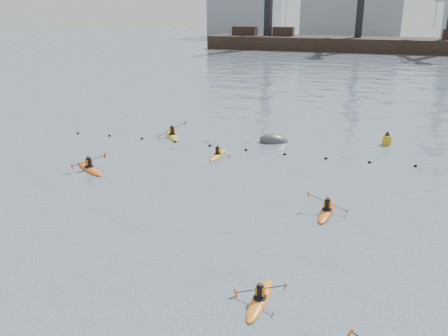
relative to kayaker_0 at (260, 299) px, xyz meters
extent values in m
sphere|color=black|center=(-20.90, 18.43, -0.06)|extent=(0.24, 0.24, 0.24)
sphere|color=black|center=(-17.90, 18.60, -0.06)|extent=(0.24, 0.24, 0.24)
sphere|color=black|center=(-14.90, 18.68, -0.06)|extent=(0.24, 0.24, 0.24)
sphere|color=black|center=(-11.90, 18.65, -0.06)|extent=(0.24, 0.24, 0.24)
sphere|color=black|center=(-8.90, 18.52, -0.06)|extent=(0.24, 0.24, 0.24)
sphere|color=black|center=(-5.90, 18.35, -0.06)|extent=(0.24, 0.24, 0.24)
sphere|color=black|center=(-2.90, 18.22, -0.06)|extent=(0.24, 0.24, 0.24)
sphere|color=black|center=(0.10, 18.19, -0.06)|extent=(0.24, 0.24, 0.24)
sphere|color=black|center=(3.10, 18.28, -0.06)|extent=(0.24, 0.24, 0.24)
sphere|color=black|center=(6.10, 18.44, -0.06)|extent=(0.24, 0.24, 0.24)
cube|color=black|center=(-3.90, 105.93, 0.76)|extent=(72.00, 12.00, 4.50)
cube|color=black|center=(-31.90, 105.93, 4.11)|extent=(6.00, 3.00, 2.20)
cube|color=black|center=(-21.90, 105.93, 4.11)|extent=(5.00, 3.00, 2.20)
cube|color=black|center=(-3.90, 105.93, 11.51)|extent=(1.73, 1.73, 17.00)
cube|color=gray|center=(-43.90, 145.93, 8.91)|extent=(22.00, 14.00, 18.00)
cube|color=gray|center=(-8.90, 145.93, 6.91)|extent=(30.00, 14.00, 14.00)
ellipsoid|color=orange|center=(0.00, 0.00, -0.05)|extent=(0.62, 2.98, 0.30)
cylinder|color=black|center=(0.00, 0.00, 0.07)|extent=(0.56, 0.56, 0.06)
cylinder|color=black|center=(0.00, 0.00, 0.33)|extent=(0.28, 0.28, 0.48)
cube|color=#D06B0B|center=(0.00, 0.00, 0.35)|extent=(0.34, 0.21, 0.32)
sphere|color=#8C6651|center=(0.00, 0.00, 0.65)|extent=(0.20, 0.20, 0.20)
cylinder|color=black|center=(0.00, 0.00, 0.42)|extent=(1.92, 0.05, 0.76)
cube|color=#D85914|center=(-0.95, 0.01, 0.08)|extent=(0.16, 0.13, 0.31)
cube|color=#D85914|center=(0.95, -0.01, 0.76)|extent=(0.16, 0.13, 0.31)
cube|color=#D85914|center=(3.37, -2.16, 0.96)|extent=(0.22, 0.17, 0.36)
ellipsoid|color=#E15A15|center=(-14.61, 10.77, -0.05)|extent=(3.38, 2.63, 0.36)
cylinder|color=black|center=(-14.61, 10.77, 0.10)|extent=(0.94, 0.94, 0.07)
cylinder|color=black|center=(-14.61, 10.77, 0.42)|extent=(0.34, 0.34, 0.59)
cube|color=#D06B0B|center=(-14.61, 10.77, 0.44)|extent=(0.43, 0.47, 0.38)
sphere|color=#8C6651|center=(-14.61, 10.77, 0.81)|extent=(0.24, 0.24, 0.24)
cylinder|color=black|center=(-14.61, 10.77, 0.53)|extent=(1.42, 2.06, 0.36)
cube|color=#D85914|center=(-15.26, 9.82, 0.38)|extent=(0.19, 0.18, 0.39)
cube|color=#D85914|center=(-13.96, 11.72, 0.68)|extent=(0.19, 0.18, 0.39)
ellipsoid|color=gold|center=(-7.49, 16.41, -0.05)|extent=(0.63, 3.00, 0.30)
cylinder|color=black|center=(-7.49, 16.41, 0.07)|extent=(0.57, 0.57, 0.06)
cylinder|color=black|center=(-7.49, 16.41, 0.33)|extent=(0.28, 0.28, 0.49)
cube|color=#D06B0B|center=(-7.49, 16.41, 0.35)|extent=(0.34, 0.21, 0.32)
sphere|color=#8C6651|center=(-7.49, 16.41, 0.66)|extent=(0.20, 0.20, 0.20)
cylinder|color=black|center=(-7.49, 16.41, 0.42)|extent=(1.83, 0.05, 1.01)
cube|color=#D85914|center=(-8.44, 16.42, 0.88)|extent=(0.19, 0.13, 0.30)
cube|color=#D85914|center=(-6.53, 16.40, -0.03)|extent=(0.19, 0.13, 0.30)
ellipsoid|color=#C45412|center=(1.34, 8.87, -0.05)|extent=(0.89, 3.34, 0.33)
cylinder|color=black|center=(1.34, 8.87, 0.08)|extent=(0.66, 0.66, 0.06)
cylinder|color=black|center=(1.34, 8.87, 0.37)|extent=(0.31, 0.31, 0.54)
cube|color=#D06B0B|center=(1.34, 8.87, 0.39)|extent=(0.39, 0.25, 0.35)
sphere|color=#8C6651|center=(1.34, 8.87, 0.73)|extent=(0.22, 0.22, 0.22)
cylinder|color=black|center=(1.34, 8.87, 0.48)|extent=(2.17, 0.19, 0.72)
cube|color=#D85914|center=(2.39, 8.79, 0.16)|extent=(0.16, 0.15, 0.35)
cube|color=#D85914|center=(0.29, 8.94, 0.79)|extent=(0.16, 0.15, 0.35)
ellipsoid|color=gold|center=(-12.90, 20.25, -0.05)|extent=(2.73, 3.37, 0.36)
cylinder|color=black|center=(-12.90, 20.25, 0.10)|extent=(0.95, 0.95, 0.07)
cylinder|color=black|center=(-12.90, 20.25, 0.42)|extent=(0.34, 0.34, 0.59)
cube|color=#D06B0B|center=(-12.90, 20.25, 0.44)|extent=(0.48, 0.44, 0.39)
sphere|color=#8C6651|center=(-12.90, 20.25, 0.82)|extent=(0.24, 0.24, 0.24)
cylinder|color=black|center=(-12.90, 20.25, 0.53)|extent=(1.89, 1.38, 1.06)
cube|color=#D85914|center=(-13.84, 19.57, 0.06)|extent=(0.26, 0.25, 0.38)
cube|color=#D85914|center=(-11.96, 20.93, 1.01)|extent=(0.26, 0.25, 0.38)
ellipsoid|color=#3A3C3F|center=(-4.43, 21.45, -0.09)|extent=(3.10, 2.55, 1.75)
cylinder|color=#B89A12|center=(4.13, 23.49, 0.20)|extent=(0.68, 0.68, 0.88)
cone|color=black|center=(4.13, 23.49, 0.83)|extent=(0.43, 0.43, 0.34)
camera|label=1|loc=(3.59, -14.67, 10.34)|focal=38.00mm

